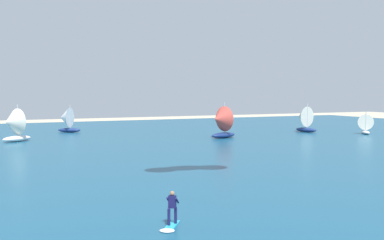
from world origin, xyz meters
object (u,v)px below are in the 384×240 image
(sailboat_near_shore, at_px, (13,125))
(sailboat_outermost, at_px, (220,122))
(sailboat_leading, at_px, (303,119))
(sailboat_far_right, at_px, (66,120))
(sailboat_heeled_over, at_px, (365,124))
(kitesurfer, at_px, (171,214))

(sailboat_near_shore, relative_size, sailboat_outermost, 0.96)
(sailboat_leading, bearing_deg, sailboat_far_right, 156.37)
(sailboat_near_shore, distance_m, sailboat_outermost, 27.81)
(sailboat_near_shore, height_order, sailboat_leading, sailboat_near_shore)
(sailboat_outermost, distance_m, sailboat_leading, 17.68)
(sailboat_outermost, relative_size, sailboat_heeled_over, 1.46)
(kitesurfer, xyz_separation_m, sailboat_leading, (39.14, 38.49, 1.56))
(sailboat_outermost, bearing_deg, sailboat_near_shore, 165.03)
(kitesurfer, height_order, sailboat_near_shore, sailboat_near_shore)
(kitesurfer, distance_m, sailboat_heeled_over, 55.44)
(sailboat_outermost, height_order, sailboat_far_right, sailboat_outermost)
(sailboat_outermost, bearing_deg, sailboat_far_right, 134.03)
(kitesurfer, xyz_separation_m, sailboat_near_shore, (-5.09, 42.35, 1.64))
(sailboat_near_shore, bearing_deg, sailboat_far_right, 53.84)
(kitesurfer, xyz_separation_m, sailboat_far_right, (3.48, 54.08, 1.47))
(sailboat_leading, xyz_separation_m, sailboat_heeled_over, (6.40, -6.88, -0.56))
(sailboat_leading, height_order, sailboat_far_right, sailboat_leading)
(sailboat_leading, bearing_deg, sailboat_near_shore, 175.01)
(sailboat_leading, relative_size, sailboat_heeled_over, 1.35)
(kitesurfer, relative_size, sailboat_far_right, 0.42)
(kitesurfer, relative_size, sailboat_outermost, 0.37)
(sailboat_leading, bearing_deg, kitesurfer, -135.48)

